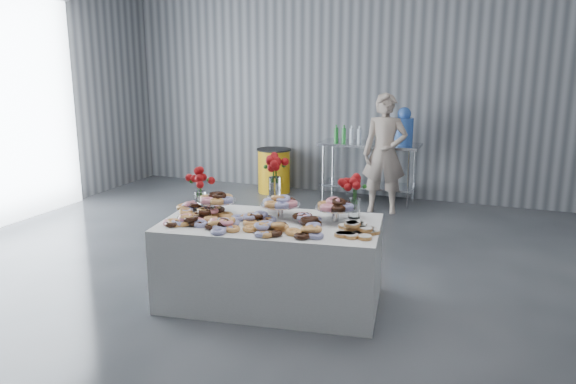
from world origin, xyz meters
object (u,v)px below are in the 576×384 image
(water_jug, at_px, (404,128))
(trash_barrel, at_px, (274,170))
(display_table, at_px, (271,262))
(prep_table, at_px, (369,161))
(person, at_px, (385,154))

(water_jug, bearing_deg, trash_barrel, 180.00)
(display_table, relative_size, water_jug, 3.43)
(prep_table, relative_size, water_jug, 2.71)
(person, distance_m, trash_barrel, 2.05)
(display_table, distance_m, person, 3.44)
(person, bearing_deg, trash_barrel, 156.64)
(display_table, xyz_separation_m, trash_barrel, (-1.63, 3.94, -0.01))
(person, bearing_deg, water_jug, 66.61)
(person, height_order, trash_barrel, person)
(water_jug, relative_size, trash_barrel, 0.77)
(display_table, distance_m, prep_table, 3.95)
(prep_table, bearing_deg, trash_barrel, -180.00)
(water_jug, xyz_separation_m, person, (-0.15, -0.54, -0.31))
(person, xyz_separation_m, trash_barrel, (-1.92, 0.54, -0.48))
(water_jug, height_order, trash_barrel, water_jug)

